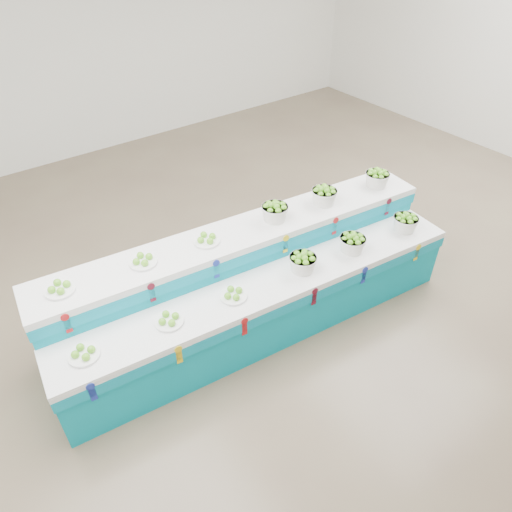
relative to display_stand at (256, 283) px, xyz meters
name	(u,v)px	position (x,y,z in m)	size (l,w,h in m)	color
ground	(315,280)	(0.95, 0.08, -0.51)	(10.00, 10.00, 0.00)	brown
back_wall	(115,24)	(0.95, 5.08, 1.49)	(10.00, 10.00, 0.00)	silver
display_stand	(256,283)	(0.00, 0.00, 0.00)	(4.29, 1.10, 1.02)	#068FA8
plate_lower_left	(83,352)	(-1.81, -0.07, 0.26)	(0.26, 0.26, 0.09)	white
plate_lower_mid	(169,319)	(-1.07, -0.15, 0.26)	(0.26, 0.26, 0.09)	white
plate_lower_right	(233,293)	(-0.43, -0.22, 0.26)	(0.26, 0.26, 0.09)	white
basket_lower_left	(303,262)	(0.35, -0.31, 0.31)	(0.28, 0.28, 0.20)	silver
basket_lower_mid	(352,243)	(0.98, -0.38, 0.31)	(0.28, 0.28, 0.20)	silver
basket_lower_right	(405,222)	(1.73, -0.46, 0.31)	(0.28, 0.28, 0.20)	silver
plate_upper_left	(59,287)	(-1.75, 0.46, 0.56)	(0.26, 0.26, 0.09)	white
plate_upper_mid	(143,260)	(-1.01, 0.38, 0.56)	(0.26, 0.26, 0.09)	white
plate_upper_right	(206,238)	(-0.37, 0.31, 0.56)	(0.26, 0.26, 0.09)	white
basket_upper_left	(275,211)	(0.41, 0.22, 0.61)	(0.28, 0.28, 0.20)	silver
basket_upper_mid	(324,195)	(1.04, 0.15, 0.61)	(0.28, 0.28, 0.20)	silver
basket_upper_right	(377,178)	(1.78, 0.07, 0.61)	(0.28, 0.28, 0.20)	silver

